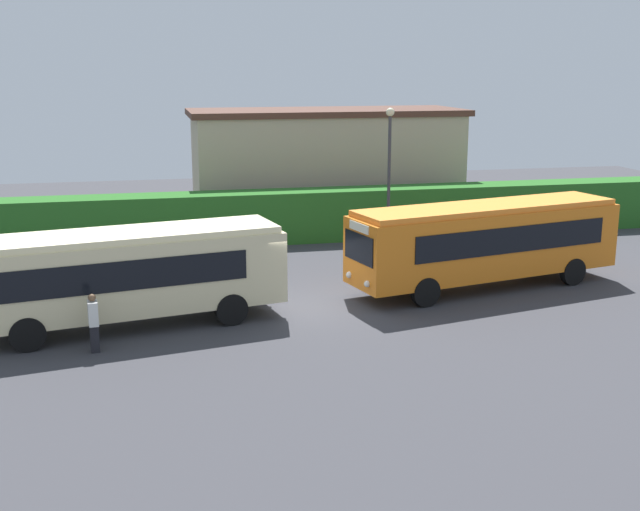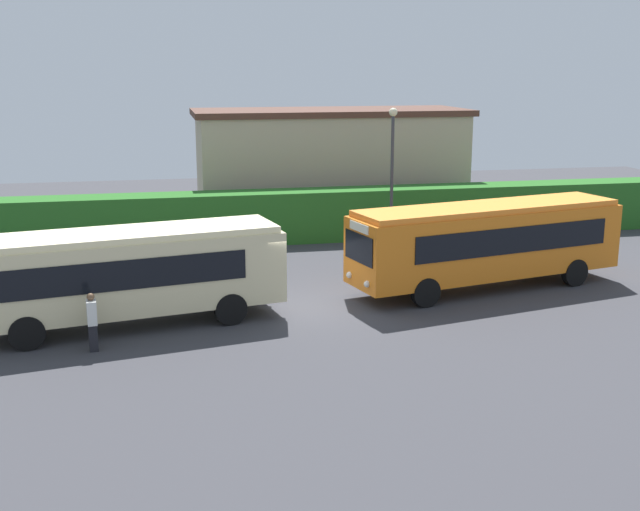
# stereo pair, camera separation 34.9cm
# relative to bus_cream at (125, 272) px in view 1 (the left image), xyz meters

# --- Properties ---
(ground_plane) EXTENTS (64.00, 64.00, 0.00)m
(ground_plane) POSITION_rel_bus_cream_xyz_m (5.57, 0.79, -1.72)
(ground_plane) COLOR #38383D
(bus_cream) EXTENTS (9.86, 4.20, 2.95)m
(bus_cream) POSITION_rel_bus_cream_xyz_m (0.00, 0.00, 0.00)
(bus_cream) COLOR beige
(bus_cream) RESTS_ON ground_plane
(bus_orange) EXTENTS (10.44, 4.52, 3.03)m
(bus_orange) POSITION_rel_bus_cream_xyz_m (12.41, 1.72, 0.04)
(bus_orange) COLOR orange
(bus_orange) RESTS_ON ground_plane
(person_left) EXTENTS (0.44, 0.37, 1.67)m
(person_left) POSITION_rel_bus_cream_xyz_m (-1.99, 2.58, -0.84)
(person_left) COLOR olive
(person_left) RESTS_ON ground_plane
(person_center) EXTENTS (0.31, 0.47, 1.68)m
(person_center) POSITION_rel_bus_cream_xyz_m (-0.88, -2.10, -0.84)
(person_center) COLOR black
(person_center) RESTS_ON ground_plane
(person_right) EXTENTS (0.28, 0.45, 1.79)m
(person_right) POSITION_rel_bus_cream_xyz_m (12.38, 5.71, -0.78)
(person_right) COLOR silver
(person_right) RESTS_ON ground_plane
(person_far) EXTENTS (0.47, 0.30, 1.72)m
(person_far) POSITION_rel_bus_cream_xyz_m (13.70, 5.49, -0.82)
(person_far) COLOR olive
(person_far) RESTS_ON ground_plane
(hedge_row) EXTENTS (44.00, 1.80, 2.29)m
(hedge_row) POSITION_rel_bus_cream_xyz_m (5.57, 11.02, -0.57)
(hedge_row) COLOR #256220
(hedge_row) RESTS_ON ground_plane
(depot_building) EXTENTS (13.83, 5.42, 5.63)m
(depot_building) POSITION_rel_bus_cream_xyz_m (9.86, 15.93, 1.11)
(depot_building) COLOR tan
(depot_building) RESTS_ON ground_plane
(lamppost) EXTENTS (0.36, 0.36, 6.03)m
(lamppost) POSITION_rel_bus_cream_xyz_m (11.07, 8.98, 2.01)
(lamppost) COLOR #38383D
(lamppost) RESTS_ON ground_plane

